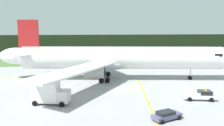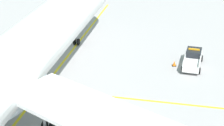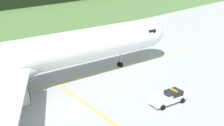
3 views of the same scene
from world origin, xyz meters
name	(u,v)px [view 3 (image 3 of 3)]	position (x,y,z in m)	size (l,w,h in m)	color
ground	(62,114)	(0.00, 0.00, 0.00)	(320.00, 320.00, 0.00)	#9D9A9C
taxiway_centerline_main	(28,91)	(0.57, 9.45, 0.00)	(76.25, 0.30, 0.01)	yellow
airliner	(21,59)	(0.00, 9.54, 5.38)	(57.98, 48.02, 14.91)	silver
ops_pickup_truck	(169,97)	(12.55, -8.33, 0.90)	(5.77, 3.12, 1.94)	silver
apron_cone	(156,97)	(12.37, -6.11, 0.32)	(0.53, 0.53, 0.66)	black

